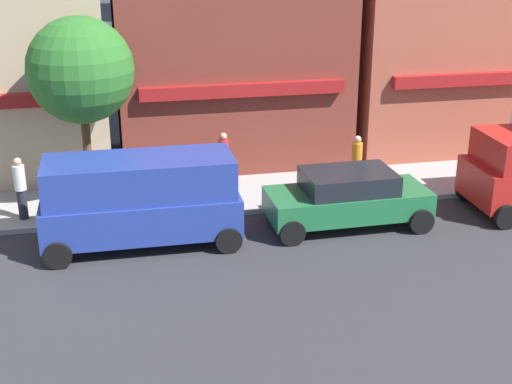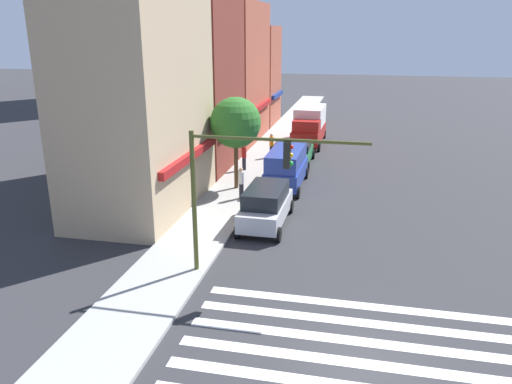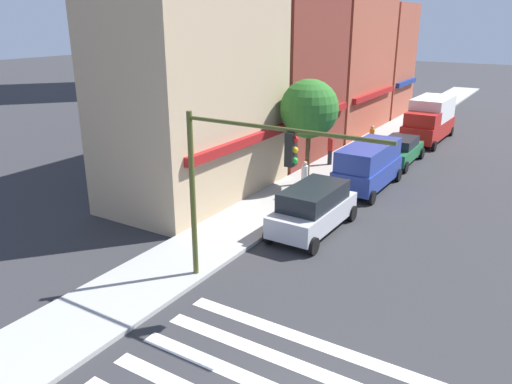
{
  "view_description": "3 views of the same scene",
  "coord_description": "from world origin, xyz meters",
  "px_view_note": "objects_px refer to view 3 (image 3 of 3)",
  "views": [
    {
      "loc": [
        15.78,
        -12.47,
        7.87
      ],
      "look_at": [
        19.47,
        4.7,
        1.2
      ],
      "focal_mm": 50.0,
      "sensor_mm": 36.0,
      "label": 1
    },
    {
      "loc": [
        -12.47,
        0.37,
        9.11
      ],
      "look_at": [
        4.45,
        4.0,
        3.5
      ],
      "focal_mm": 35.0,
      "sensor_mm": 36.0,
      "label": 2
    },
    {
      "loc": [
        -7.32,
        -3.29,
        8.34
      ],
      "look_at": [
        4.45,
        4.0,
        3.5
      ],
      "focal_mm": 35.0,
      "sensor_mm": 36.0,
      "label": 3
    }
  ],
  "objects_px": {
    "van_blue": "(368,165)",
    "pedestrian_white_shirt": "(304,178)",
    "street_tree": "(309,109)",
    "pedestrian_red_jacket": "(330,149)",
    "pedestrian_orange_vest": "(372,139)",
    "sedan_green": "(400,150)",
    "traffic_signal": "(236,171)",
    "box_truck_red": "(430,119)",
    "suv_silver": "(313,208)"
  },
  "relations": [
    {
      "from": "suv_silver",
      "to": "sedan_green",
      "type": "xyz_separation_m",
      "value": [
        11.99,
        -0.0,
        -0.19
      ]
    },
    {
      "from": "traffic_signal",
      "to": "sedan_green",
      "type": "height_order",
      "value": "traffic_signal"
    },
    {
      "from": "traffic_signal",
      "to": "suv_silver",
      "type": "height_order",
      "value": "traffic_signal"
    },
    {
      "from": "suv_silver",
      "to": "van_blue",
      "type": "height_order",
      "value": "van_blue"
    },
    {
      "from": "pedestrian_red_jacket",
      "to": "street_tree",
      "type": "height_order",
      "value": "street_tree"
    },
    {
      "from": "pedestrian_orange_vest",
      "to": "street_tree",
      "type": "height_order",
      "value": "street_tree"
    },
    {
      "from": "traffic_signal",
      "to": "pedestrian_white_shirt",
      "type": "xyz_separation_m",
      "value": [
        8.85,
        2.02,
        -2.95
      ]
    },
    {
      "from": "box_truck_red",
      "to": "pedestrian_white_shirt",
      "type": "xyz_separation_m",
      "value": [
        -15.68,
        2.04,
        -0.51
      ]
    },
    {
      "from": "pedestrian_red_jacket",
      "to": "pedestrian_white_shirt",
      "type": "height_order",
      "value": "same"
    },
    {
      "from": "pedestrian_red_jacket",
      "to": "pedestrian_white_shirt",
      "type": "distance_m",
      "value": 5.98
    },
    {
      "from": "sedan_green",
      "to": "street_tree",
      "type": "height_order",
      "value": "street_tree"
    },
    {
      "from": "sedan_green",
      "to": "pedestrian_red_jacket",
      "type": "bearing_deg",
      "value": 130.33
    },
    {
      "from": "traffic_signal",
      "to": "pedestrian_red_jacket",
      "type": "distance_m",
      "value": 15.35
    },
    {
      "from": "pedestrian_white_shirt",
      "to": "street_tree",
      "type": "relative_size",
      "value": 0.33
    },
    {
      "from": "traffic_signal",
      "to": "pedestrian_orange_vest",
      "type": "bearing_deg",
      "value": 6.46
    },
    {
      "from": "pedestrian_white_shirt",
      "to": "van_blue",
      "type": "bearing_deg",
      "value": 178.94
    },
    {
      "from": "sedan_green",
      "to": "pedestrian_orange_vest",
      "type": "height_order",
      "value": "pedestrian_orange_vest"
    },
    {
      "from": "van_blue",
      "to": "street_tree",
      "type": "relative_size",
      "value": 0.93
    },
    {
      "from": "traffic_signal",
      "to": "suv_silver",
      "type": "relative_size",
      "value": 1.37
    },
    {
      "from": "traffic_signal",
      "to": "pedestrian_white_shirt",
      "type": "relative_size",
      "value": 3.67
    },
    {
      "from": "traffic_signal",
      "to": "street_tree",
      "type": "distance_m",
      "value": 11.05
    },
    {
      "from": "sedan_green",
      "to": "pedestrian_orange_vest",
      "type": "distance_m",
      "value": 2.35
    },
    {
      "from": "sedan_green",
      "to": "pedestrian_red_jacket",
      "type": "distance_m",
      "value": 4.36
    },
    {
      "from": "sedan_green",
      "to": "pedestrian_white_shirt",
      "type": "relative_size",
      "value": 2.5
    },
    {
      "from": "suv_silver",
      "to": "sedan_green",
      "type": "distance_m",
      "value": 11.99
    },
    {
      "from": "van_blue",
      "to": "pedestrian_red_jacket",
      "type": "xyz_separation_m",
      "value": [
        2.71,
        3.28,
        -0.21
      ]
    },
    {
      "from": "traffic_signal",
      "to": "suv_silver",
      "type": "distance_m",
      "value": 6.33
    },
    {
      "from": "suv_silver",
      "to": "street_tree",
      "type": "xyz_separation_m",
      "value": [
        5.12,
        2.8,
        3.03
      ]
    },
    {
      "from": "suv_silver",
      "to": "pedestrian_white_shirt",
      "type": "height_order",
      "value": "suv_silver"
    },
    {
      "from": "street_tree",
      "to": "traffic_signal",
      "type": "bearing_deg",
      "value": -165.42
    },
    {
      "from": "sedan_green",
      "to": "box_truck_red",
      "type": "distance_m",
      "value": 7.0
    },
    {
      "from": "suv_silver",
      "to": "pedestrian_red_jacket",
      "type": "distance_m",
      "value": 9.7
    },
    {
      "from": "van_blue",
      "to": "pedestrian_white_shirt",
      "type": "relative_size",
      "value": 2.83
    },
    {
      "from": "traffic_signal",
      "to": "street_tree",
      "type": "relative_size",
      "value": 1.2
    },
    {
      "from": "van_blue",
      "to": "pedestrian_orange_vest",
      "type": "height_order",
      "value": "van_blue"
    },
    {
      "from": "van_blue",
      "to": "traffic_signal",
      "type": "bearing_deg",
      "value": -179.59
    },
    {
      "from": "pedestrian_white_shirt",
      "to": "pedestrian_orange_vest",
      "type": "bearing_deg",
      "value": -147.66
    },
    {
      "from": "pedestrian_red_jacket",
      "to": "traffic_signal",
      "type": "bearing_deg",
      "value": 173.75
    },
    {
      "from": "box_truck_red",
      "to": "pedestrian_orange_vest",
      "type": "distance_m",
      "value": 6.35
    },
    {
      "from": "sedan_green",
      "to": "box_truck_red",
      "type": "xyz_separation_m",
      "value": [
        6.96,
        -0.0,
        0.75
      ]
    },
    {
      "from": "suv_silver",
      "to": "street_tree",
      "type": "relative_size",
      "value": 0.88
    },
    {
      "from": "pedestrian_orange_vest",
      "to": "pedestrian_white_shirt",
      "type": "height_order",
      "value": "same"
    },
    {
      "from": "van_blue",
      "to": "pedestrian_orange_vest",
      "type": "distance_m",
      "value": 6.91
    },
    {
      "from": "pedestrian_orange_vest",
      "to": "street_tree",
      "type": "distance_m",
      "value": 8.45
    },
    {
      "from": "sedan_green",
      "to": "street_tree",
      "type": "xyz_separation_m",
      "value": [
        -6.88,
        2.8,
        3.22
      ]
    },
    {
      "from": "sedan_green",
      "to": "traffic_signal",
      "type": "bearing_deg",
      "value": 179.11
    },
    {
      "from": "van_blue",
      "to": "pedestrian_white_shirt",
      "type": "distance_m",
      "value": 3.76
    },
    {
      "from": "suv_silver",
      "to": "van_blue",
      "type": "relative_size",
      "value": 0.94
    },
    {
      "from": "street_tree",
      "to": "pedestrian_red_jacket",
      "type": "bearing_deg",
      "value": 6.8
    },
    {
      "from": "suv_silver",
      "to": "pedestrian_orange_vest",
      "type": "bearing_deg",
      "value": 10.01
    }
  ]
}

